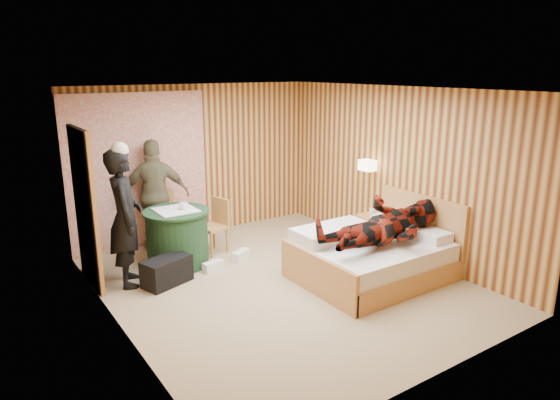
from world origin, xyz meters
TOP-DOWN VIEW (x-y plane):
  - floor at (0.00, 0.00)m, footprint 4.20×5.00m
  - ceiling at (0.00, 0.00)m, footprint 4.20×5.00m
  - wall_back at (0.00, 2.50)m, footprint 4.20×0.02m
  - wall_left at (-2.10, 0.00)m, footprint 0.02×5.00m
  - wall_right at (2.10, 0.00)m, footprint 0.02×5.00m
  - curtain at (-1.00, 2.43)m, footprint 2.20×0.08m
  - doorway at (-2.06, 1.40)m, footprint 0.06×0.90m
  - wall_lamp at (1.92, 0.45)m, footprint 0.26×0.24m
  - bed at (1.13, -0.52)m, footprint 1.94×1.48m
  - nightstand at (1.88, 0.13)m, footprint 0.43×0.59m
  - round_table at (-0.86, 1.35)m, footprint 0.93×0.93m
  - chair_far at (-0.83, 2.07)m, footprint 0.55×0.55m
  - chair_near at (-0.16, 1.52)m, footprint 0.45×0.45m
  - duffel_bag at (-1.25, 0.80)m, footprint 0.71×0.52m
  - sneaker_left at (-0.55, 0.86)m, footprint 0.31×0.17m
  - sneaker_right at (-0.02, 1.01)m, footprint 0.33×0.24m
  - woman_standing at (-1.65, 1.10)m, footprint 0.59×0.75m
  - man_at_table at (-0.86, 2.13)m, footprint 1.09×0.72m
  - man_on_bed at (1.15, -0.75)m, footprint 0.86×0.67m
  - book_lower at (1.88, 0.08)m, footprint 0.25×0.28m
  - book_upper at (1.88, 0.08)m, footprint 0.18×0.23m
  - cup_nightstand at (1.88, 0.26)m, footprint 0.13×0.13m
  - cup_table at (-0.76, 1.30)m, footprint 0.15×0.15m

SIDE VIEW (x-z plane):
  - floor at x=0.00m, z-range -0.01..0.01m
  - sneaker_left at x=-0.55m, z-range 0.00..0.13m
  - sneaker_right at x=-0.02m, z-range 0.00..0.13m
  - duffel_bag at x=-1.25m, z-range 0.00..0.36m
  - nightstand at x=1.88m, z-range 0.01..0.58m
  - bed at x=1.13m, z-range -0.21..0.80m
  - round_table at x=-0.86m, z-range 0.00..0.83m
  - chair_near at x=-0.16m, z-range 0.07..0.90m
  - chair_far at x=-0.83m, z-range 0.07..1.00m
  - book_lower at x=1.88m, z-range 0.57..0.59m
  - book_upper at x=1.88m, z-range 0.59..0.61m
  - cup_nightstand at x=1.88m, z-range 0.57..0.66m
  - man_at_table at x=-0.86m, z-range 0.00..1.72m
  - cup_table at x=-0.76m, z-range 0.82..0.92m
  - woman_standing at x=-1.65m, z-range 0.00..1.79m
  - man_on_bed at x=1.15m, z-range 0.05..1.82m
  - doorway at x=-2.06m, z-range 0.00..2.05m
  - curtain at x=-1.00m, z-range 0.00..2.40m
  - wall_back at x=0.00m, z-range 0.00..2.50m
  - wall_left at x=-2.10m, z-range 0.00..2.50m
  - wall_right at x=2.10m, z-range 0.00..2.50m
  - wall_lamp at x=1.92m, z-range 1.22..1.38m
  - ceiling at x=0.00m, z-range 2.50..2.50m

